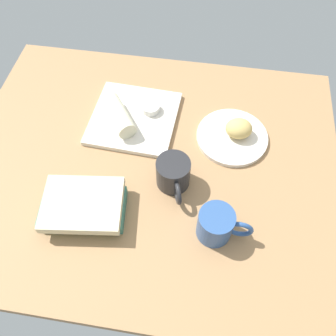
# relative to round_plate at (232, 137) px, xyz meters

# --- Properties ---
(dining_table) EXTENTS (1.10, 0.90, 0.04)m
(dining_table) POSITION_rel_round_plate_xyz_m (-0.23, -0.13, -0.03)
(dining_table) COLOR #9E754C
(dining_table) RESTS_ON ground
(round_plate) EXTENTS (0.22, 0.22, 0.01)m
(round_plate) POSITION_rel_round_plate_xyz_m (0.00, 0.00, 0.00)
(round_plate) COLOR silver
(round_plate) RESTS_ON dining_table
(scone_pastry) EXTENTS (0.08, 0.08, 0.06)m
(scone_pastry) POSITION_rel_round_plate_xyz_m (0.01, 0.01, 0.03)
(scone_pastry) COLOR tan
(scone_pastry) RESTS_ON round_plate
(square_plate) EXTENTS (0.27, 0.27, 0.02)m
(square_plate) POSITION_rel_round_plate_xyz_m (-0.31, 0.03, 0.00)
(square_plate) COLOR silver
(square_plate) RESTS_ON dining_table
(sauce_cup) EXTENTS (0.06, 0.06, 0.02)m
(sauce_cup) POSITION_rel_round_plate_xyz_m (-0.26, 0.06, 0.02)
(sauce_cup) COLOR silver
(sauce_cup) RESTS_ON square_plate
(breakfast_wrap) EXTENTS (0.13, 0.15, 0.06)m
(breakfast_wrap) POSITION_rel_round_plate_xyz_m (-0.35, -0.00, 0.04)
(breakfast_wrap) COLOR beige
(breakfast_wrap) RESTS_ON square_plate
(book_stack) EXTENTS (0.23, 0.18, 0.06)m
(book_stack) POSITION_rel_round_plate_xyz_m (-0.37, -0.31, 0.02)
(book_stack) COLOR #387260
(book_stack) RESTS_ON dining_table
(coffee_mug) EXTENTS (0.09, 0.14, 0.09)m
(coffee_mug) POSITION_rel_round_plate_xyz_m (-0.15, -0.18, 0.04)
(coffee_mug) COLOR #262628
(coffee_mug) RESTS_ON dining_table
(second_mug) EXTENTS (0.14, 0.09, 0.09)m
(second_mug) POSITION_rel_round_plate_xyz_m (-0.03, -0.31, 0.04)
(second_mug) COLOR #2D518C
(second_mug) RESTS_ON dining_table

